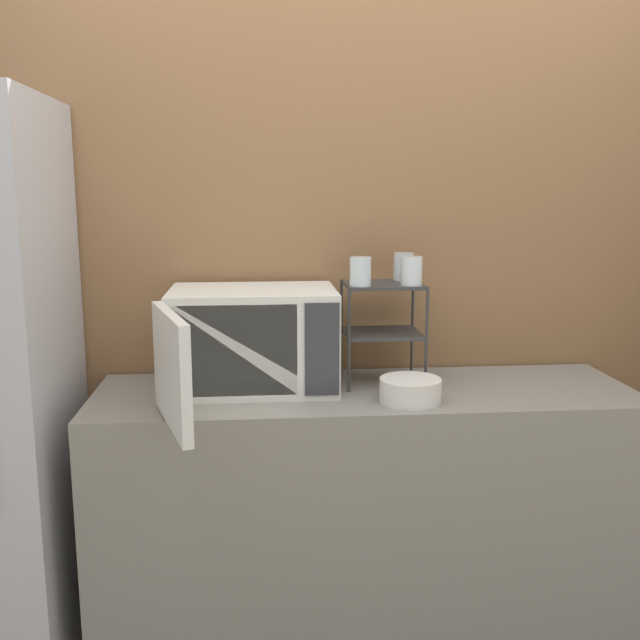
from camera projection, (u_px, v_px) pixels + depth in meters
name	position (u px, v px, depth m)	size (l,w,h in m)	color
wall_back	(354.00, 267.00, 2.64)	(8.00, 0.06, 2.60)	olive
counter	(364.00, 517.00, 2.48)	(1.81, 0.56, 0.92)	gray
microwave	(250.00, 340.00, 2.38)	(0.58, 0.80, 0.34)	silver
dish_rack	(383.00, 311.00, 2.44)	(0.27, 0.23, 0.35)	#333333
glass_front_left	(360.00, 271.00, 2.34)	(0.07, 0.07, 0.10)	silver
glass_back_right	(403.00, 267.00, 2.49)	(0.07, 0.07, 0.10)	silver
glass_front_right	(412.00, 271.00, 2.36)	(0.07, 0.07, 0.10)	silver
bowl	(410.00, 391.00, 2.25)	(0.20, 0.20, 0.08)	silver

